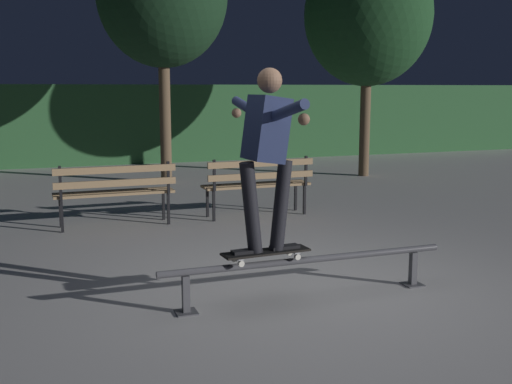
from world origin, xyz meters
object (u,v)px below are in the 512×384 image
object	(u,v)px
skateboarder	(267,144)
park_bench_left_center	(258,180)
skateboard	(266,253)
tree_far_right	(368,16)
park_bench_leftmost	(115,188)
grind_rail	(307,266)

from	to	relation	value
skateboarder	park_bench_left_center	distance (m)	3.82
skateboard	tree_far_right	size ratio (longest dim) A/B	0.16
skateboard	park_bench_leftmost	world-z (taller)	park_bench_leftmost
park_bench_left_center	park_bench_leftmost	bearing A→B (deg)	180.00
grind_rail	skateboard	distance (m)	0.42
grind_rail	park_bench_leftmost	world-z (taller)	park_bench_leftmost
skateboard	park_bench_left_center	distance (m)	3.72
skateboard	park_bench_left_center	world-z (taller)	park_bench_left_center
grind_rail	park_bench_left_center	bearing A→B (deg)	76.89
skateboarder	tree_far_right	world-z (taller)	tree_far_right
skateboard	skateboarder	size ratio (longest dim) A/B	0.51
grind_rail	park_bench_left_center	xyz separation A→B (m)	(0.82, 3.52, 0.24)
skateboard	park_bench_left_center	bearing A→B (deg)	70.98
park_bench_left_center	skateboarder	bearing A→B (deg)	-108.98
park_bench_left_center	tree_far_right	bearing A→B (deg)	42.48
skateboard	grind_rail	bearing A→B (deg)	0.00
grind_rail	skateboard	xyz separation A→B (m)	(-0.39, -0.00, 0.16)
grind_rail	park_bench_leftmost	xyz separation A→B (m)	(-1.23, 3.52, 0.24)
skateboard	park_bench_left_center	xyz separation A→B (m)	(1.21, 3.52, 0.08)
skateboard	park_bench_leftmost	distance (m)	3.62
skateboarder	tree_far_right	bearing A→B (deg)	54.73
grind_rail	tree_far_right	xyz separation A→B (m)	(4.45, 6.84, 3.05)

